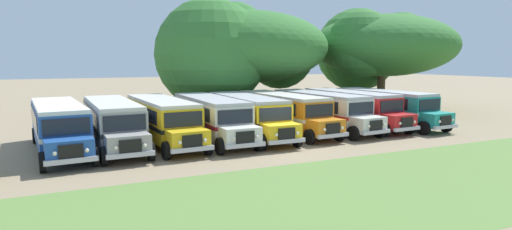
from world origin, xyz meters
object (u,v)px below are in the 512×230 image
Objects in this scene: parked_bus_slot_0 at (59,125)px; broad_shade_tree at (240,49)px; parked_bus_slot_6 at (321,109)px; parked_bus_slot_7 at (351,107)px; parked_bus_slot_2 at (162,118)px; parked_bus_slot_4 at (248,114)px; secondary_tree at (375,46)px; parked_bus_slot_1 at (113,121)px; parked_bus_slot_5 at (284,111)px; parked_bus_slot_8 at (386,106)px; parked_bus_slot_3 at (211,116)px.

parked_bus_slot_0 is 0.63× the size of broad_shade_tree.
parked_bus_slot_6 is 3.01m from parked_bus_slot_7.
broad_shade_tree is at bearing 134.59° from parked_bus_slot_2.
secondary_tree is at bearing 118.16° from parked_bus_slot_4.
parked_bus_slot_6 is 12.22m from broad_shade_tree.
parked_bus_slot_1 is 3.08m from parked_bus_slot_2.
parked_bus_slot_4 is 0.99× the size of parked_bus_slot_5.
parked_bus_slot_0 is 24.51m from parked_bus_slot_8.
parked_bus_slot_2 and parked_bus_slot_4 have the same top height.
parked_bus_slot_5 is 11.93m from broad_shade_tree.
parked_bus_slot_6 is 0.64× the size of secondary_tree.
parked_bus_slot_5 is (5.85, 0.43, 0.00)m from parked_bus_slot_3.
parked_bus_slot_3 is 0.99× the size of parked_bus_slot_7.
parked_bus_slot_4 is 6.34m from parked_bus_slot_6.
parked_bus_slot_3 is at bearing -90.98° from parked_bus_slot_7.
parked_bus_slot_4 and parked_bus_slot_6 have the same top height.
parked_bus_slot_0 is at bearing -92.12° from parked_bus_slot_2.
parked_bus_slot_1 is 12.18m from parked_bus_slot_5.
broad_shade_tree is at bearing -157.79° from parked_bus_slot_7.
secondary_tree reaches higher than parked_bus_slot_4.
parked_bus_slot_1 and parked_bus_slot_2 have the same top height.
secondary_tree is at bearing 107.95° from parked_bus_slot_1.
parked_bus_slot_4 is 23.45m from secondary_tree.
parked_bus_slot_1 and parked_bus_slot_3 have the same top height.
broad_shade_tree is (-2.10, 11.04, 4.81)m from parked_bus_slot_6.
parked_bus_slot_2 is at bearing -94.56° from parked_bus_slot_8.
parked_bus_slot_7 is at bearing 89.09° from parked_bus_slot_1.
parked_bus_slot_2 is 1.00× the size of parked_bus_slot_5.
secondary_tree is (23.00, 10.59, 5.23)m from parked_bus_slot_3.
parked_bus_slot_5 is 9.32m from parked_bus_slot_8.
secondary_tree is (10.93, 10.17, 5.23)m from parked_bus_slot_7.
parked_bus_slot_3 and parked_bus_slot_6 have the same top height.
parked_bus_slot_6 is (18.42, 0.11, 0.00)m from parked_bus_slot_0.
parked_bus_slot_3 and parked_bus_slot_4 have the same top height.
parked_bus_slot_6 is at bearing -79.21° from broad_shade_tree.
parked_bus_slot_3 is 9.07m from parked_bus_slot_6.
secondary_tree is (32.36, 10.44, 5.23)m from parked_bus_slot_0.
parked_bus_slot_4 is at bearing 87.27° from parked_bus_slot_1.
parked_bus_slot_8 is at bearing -54.31° from broad_shade_tree.
parked_bus_slot_1 is 31.55m from secondary_tree.
broad_shade_tree is 16.06m from secondary_tree.
parked_bus_slot_5 is 1.00× the size of parked_bus_slot_7.
parked_bus_slot_6 is 18.12m from secondary_tree.
secondary_tree is (17.15, 10.15, 5.23)m from parked_bus_slot_5.
parked_bus_slot_8 is (6.09, -0.37, 0.00)m from parked_bus_slot_6.
broad_shade_tree is (1.11, 10.86, 4.81)m from parked_bus_slot_5.
broad_shade_tree reaches higher than parked_bus_slot_0.
parked_bus_slot_1 is at bearing -93.04° from parked_bus_slot_2.
parked_bus_slot_5 is at bearing -93.10° from parked_bus_slot_7.
parked_bus_slot_6 is (9.06, 0.26, 0.00)m from parked_bus_slot_3.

